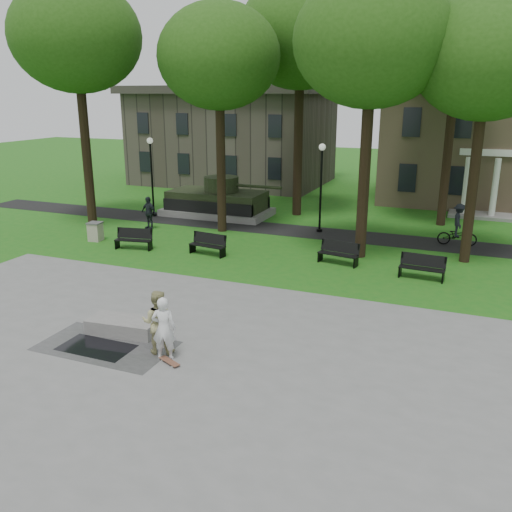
% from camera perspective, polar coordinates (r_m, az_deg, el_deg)
% --- Properties ---
extents(ground, '(120.00, 120.00, 0.00)m').
position_cam_1_polar(ground, '(18.92, -5.01, -5.79)').
color(ground, '#1B6016').
rests_on(ground, ground).
extents(plaza, '(22.00, 16.00, 0.02)m').
position_cam_1_polar(plaza, '(15.09, -13.84, -12.37)').
color(plaza, gray).
rests_on(plaza, ground).
extents(footpath, '(44.00, 2.60, 0.01)m').
position_cam_1_polar(footpath, '(29.56, 5.59, 2.53)').
color(footpath, black).
rests_on(footpath, ground).
extents(building_right, '(17.00, 12.00, 8.60)m').
position_cam_1_polar(building_right, '(41.65, 25.23, 11.23)').
color(building_right, '#9E8460').
rests_on(building_right, ground).
extents(building_left, '(15.00, 10.00, 7.20)m').
position_cam_1_polar(building_left, '(46.27, -2.35, 12.24)').
color(building_left, '#4C443D').
rests_on(building_left, ground).
extents(tree_0, '(6.80, 6.80, 12.97)m').
position_cam_1_polar(tree_0, '(31.80, -18.40, 21.01)').
color(tree_0, black).
rests_on(tree_0, ground).
extents(tree_1, '(6.20, 6.20, 11.63)m').
position_cam_1_polar(tree_1, '(28.94, -3.92, 20.13)').
color(tree_1, black).
rests_on(tree_1, ground).
extents(tree_2, '(6.60, 6.60, 12.16)m').
position_cam_1_polar(tree_2, '(24.52, 12.13, 21.29)').
color(tree_2, black).
rests_on(tree_2, ground).
extents(tree_3, '(6.00, 6.00, 11.19)m').
position_cam_1_polar(tree_3, '(25.04, 23.19, 18.62)').
color(tree_3, black).
rests_on(tree_3, ground).
extents(tree_4, '(7.20, 7.20, 13.50)m').
position_cam_1_polar(tree_4, '(33.23, 4.71, 22.16)').
color(tree_4, black).
rests_on(tree_4, ground).
extents(tree_5, '(6.40, 6.40, 12.44)m').
position_cam_1_polar(tree_5, '(32.13, 20.55, 20.11)').
color(tree_5, black).
rests_on(tree_5, ground).
extents(lamp_left, '(0.36, 0.36, 4.73)m').
position_cam_1_polar(lamp_left, '(33.46, -10.94, 8.83)').
color(lamp_left, black).
rests_on(lamp_left, ground).
extents(lamp_mid, '(0.36, 0.36, 4.73)m').
position_cam_1_polar(lamp_mid, '(29.16, 6.86, 7.88)').
color(lamp_mid, black).
rests_on(lamp_mid, ground).
extents(tank_monument, '(7.45, 3.40, 2.40)m').
position_cam_1_polar(tank_monument, '(33.50, -4.05, 5.74)').
color(tank_monument, gray).
rests_on(tank_monument, ground).
extents(puddle, '(2.20, 1.20, 0.00)m').
position_cam_1_polar(puddle, '(16.91, -16.47, -9.23)').
color(puddle, black).
rests_on(puddle, plaza).
extents(concrete_block, '(2.29, 1.21, 0.45)m').
position_cam_1_polar(concrete_block, '(17.60, -13.77, -7.14)').
color(concrete_block, gray).
rests_on(concrete_block, plaza).
extents(skateboard, '(0.79, 0.51, 0.07)m').
position_cam_1_polar(skateboard, '(15.54, -9.11, -10.97)').
color(skateboard, brown).
rests_on(skateboard, plaza).
extents(skateboarder, '(0.78, 0.62, 1.86)m').
position_cam_1_polar(skateboarder, '(15.42, -9.68, -7.53)').
color(skateboarder, white).
rests_on(skateboarder, plaza).
extents(friend_watching, '(1.10, 0.97, 1.90)m').
position_cam_1_polar(friend_watching, '(15.83, -10.32, -6.84)').
color(friend_watching, tan).
rests_on(friend_watching, plaza).
extents(pedestrian_walker, '(1.13, 0.69, 1.81)m').
position_cam_1_polar(pedestrian_walker, '(30.59, -11.24, 4.49)').
color(pedestrian_walker, black).
rests_on(pedestrian_walker, ground).
extents(cyclist, '(1.93, 1.12, 2.09)m').
position_cam_1_polar(cyclist, '(28.47, 20.49, 2.74)').
color(cyclist, black).
rests_on(cyclist, ground).
extents(park_bench_0, '(1.85, 0.84, 1.00)m').
position_cam_1_polar(park_bench_0, '(26.76, -12.69, 1.82)').
color(park_bench_0, black).
rests_on(park_bench_0, ground).
extents(park_bench_1, '(1.84, 0.76, 1.00)m').
position_cam_1_polar(park_bench_1, '(25.29, -5.06, 1.30)').
color(park_bench_1, black).
rests_on(park_bench_1, ground).
extents(park_bench_2, '(1.85, 0.83, 1.00)m').
position_cam_1_polar(park_bench_2, '(24.09, 8.68, 0.39)').
color(park_bench_2, black).
rests_on(park_bench_2, ground).
extents(park_bench_3, '(1.83, 0.65, 1.00)m').
position_cam_1_polar(park_bench_3, '(22.89, 17.09, -1.05)').
color(park_bench_3, black).
rests_on(park_bench_3, ground).
extents(trash_bin, '(0.74, 0.74, 0.96)m').
position_cam_1_polar(trash_bin, '(28.78, -16.55, 2.50)').
color(trash_bin, '#BDB29B').
rests_on(trash_bin, ground).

